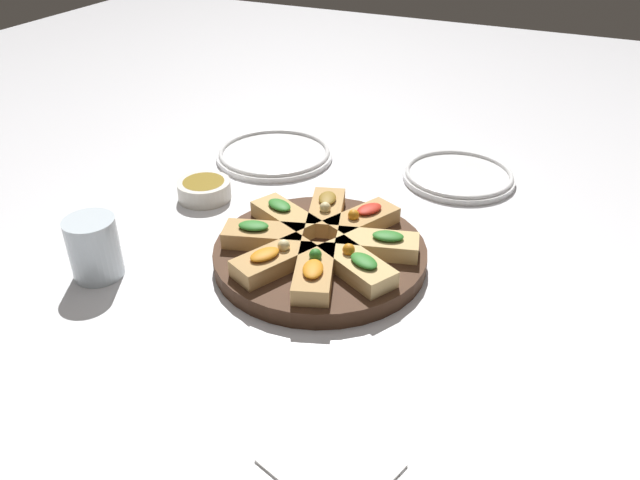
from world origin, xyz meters
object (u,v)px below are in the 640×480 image
Objects in this scene: water_glass at (94,248)px; dipping_bowl at (204,189)px; serving_board at (320,254)px; plate_left at (275,154)px; napkin_stack at (331,462)px; plate_right at (459,175)px.

dipping_bowl is at bearing 88.22° from water_glass.
serving_board is at bearing -19.78° from dipping_bowl.
plate_left is at bearing 128.62° from serving_board.
water_glass is 0.77× the size of napkin_stack.
water_glass reaches higher than napkin_stack.
plate_right is at bearing 33.80° from dipping_bowl.
dipping_bowl is (0.01, 0.25, -0.03)m from water_glass.
water_glass is 0.97× the size of dipping_bowl.
plate_left is (-0.23, 0.28, -0.00)m from serving_board.
water_glass is 0.25m from dipping_bowl.
dipping_bowl is (-0.37, -0.25, 0.01)m from plate_right.
water_glass is at bearing 159.88° from napkin_stack.
dipping_bowl is at bearing 160.22° from serving_board.
dipping_bowl is (-0.26, 0.09, 0.00)m from serving_board.
serving_board is 2.69× the size of napkin_stack.
serving_board is at bearing 30.56° from water_glass.
serving_board is 1.37× the size of plate_left.
napkin_stack is at bearing -57.27° from plate_left.
plate_left reaches higher than napkin_stack.
serving_board is 0.31m from water_glass.
napkin_stack is 0.57m from dipping_bowl.
plate_left is at bearing 85.12° from water_glass.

